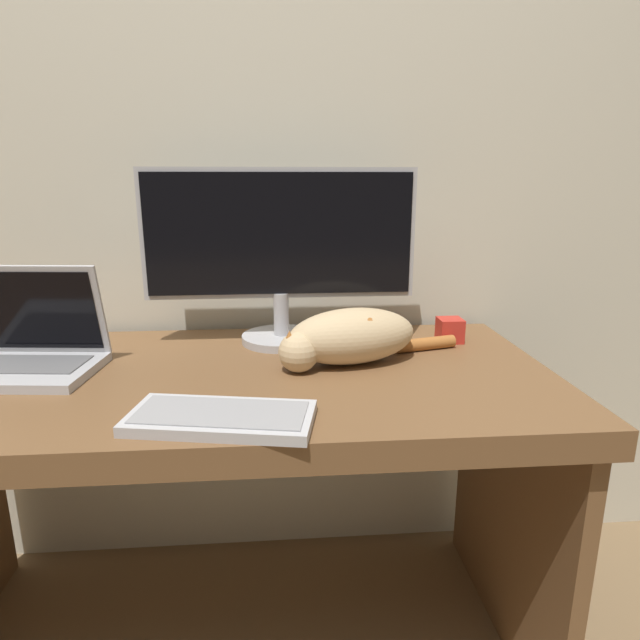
% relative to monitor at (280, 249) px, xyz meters
% --- Properties ---
extents(wall_back, '(6.40, 0.06, 2.60)m').
position_rel_monitor_xyz_m(wall_back, '(-0.14, 0.19, 0.31)').
color(wall_back, beige).
rests_on(wall_back, ground_plane).
extents(desk, '(1.49, 0.71, 0.74)m').
position_rel_monitor_xyz_m(desk, '(-0.14, -0.22, -0.40)').
color(desk, brown).
rests_on(desk, ground_plane).
extents(monitor, '(0.70, 0.21, 0.45)m').
position_rel_monitor_xyz_m(monitor, '(0.00, 0.00, 0.00)').
color(monitor, '#B2B2B7').
rests_on(monitor, desk).
extents(laptop, '(0.32, 0.25, 0.23)m').
position_rel_monitor_xyz_m(laptop, '(-0.56, -0.18, -0.20)').
color(laptop, '#B7B7BC').
rests_on(laptop, desk).
extents(external_keyboard, '(0.35, 0.21, 0.02)m').
position_rel_monitor_xyz_m(external_keyboard, '(-0.11, -0.49, -0.24)').
color(external_keyboard, '#BCBCC1').
rests_on(external_keyboard, desk).
extents(cat, '(0.45, 0.23, 0.13)m').
position_rel_monitor_xyz_m(cat, '(0.16, -0.18, -0.18)').
color(cat, '#D1B284').
rests_on(cat, desk).
extents(small_toy, '(0.06, 0.06, 0.06)m').
position_rel_monitor_xyz_m(small_toy, '(0.45, -0.04, -0.22)').
color(small_toy, red).
rests_on(small_toy, desk).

